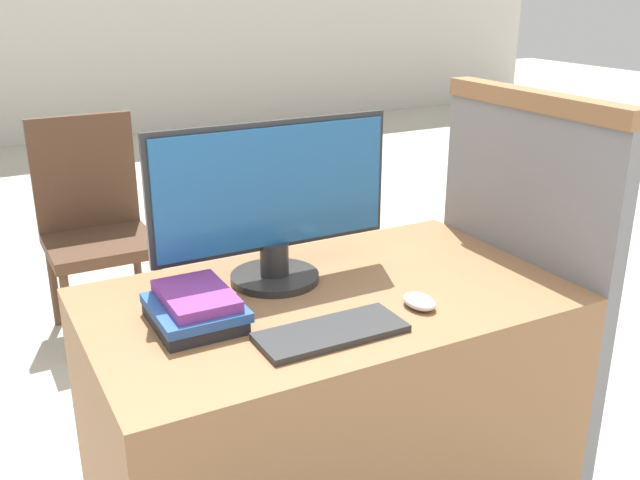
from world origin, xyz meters
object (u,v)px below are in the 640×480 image
book_stack (195,308)px  far_chair (94,218)px  monitor (273,202)px  keyboard (331,332)px  mouse (419,301)px

book_stack → far_chair: size_ratio=0.25×
monitor → keyboard: 0.41m
mouse → far_chair: (-0.45, 1.76, -0.23)m
book_stack → far_chair: 1.61m
keyboard → far_chair: 1.82m
far_chair → book_stack: bearing=-82.4°
mouse → book_stack: 0.54m
far_chair → monitor: bearing=-72.1°
monitor → far_chair: bearing=97.9°
monitor → book_stack: (-0.27, -0.14, -0.18)m
monitor → far_chair: (-0.20, 1.45, -0.43)m
keyboard → book_stack: size_ratio=1.45×
monitor → keyboard: bearing=-93.0°
monitor → far_chair: 1.52m
book_stack → mouse: bearing=-18.9°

